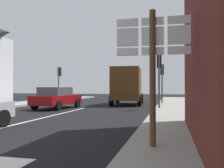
# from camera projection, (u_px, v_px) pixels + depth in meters

# --- Properties ---
(ground_plane) EXTENTS (80.00, 80.00, 0.00)m
(ground_plane) POSITION_uv_depth(u_px,v_px,m) (73.00, 111.00, 15.39)
(ground_plane) COLOR black
(sidewalk_right) EXTENTS (3.00, 44.00, 0.14)m
(sidewalk_right) POSITION_uv_depth(u_px,v_px,m) (181.00, 116.00, 11.96)
(sidewalk_right) COLOR gray
(sidewalk_right) RESTS_ON ground
(lane_centre_stripe) EXTENTS (0.16, 12.00, 0.01)m
(lane_centre_stripe) POSITION_uv_depth(u_px,v_px,m) (40.00, 119.00, 11.50)
(lane_centre_stripe) COLOR silver
(lane_centre_stripe) RESTS_ON ground
(sedan_far) EXTENTS (2.22, 4.32, 1.47)m
(sedan_far) POSITION_uv_depth(u_px,v_px,m) (57.00, 98.00, 17.03)
(sedan_far) COLOR maroon
(sedan_far) RESTS_ON ground
(delivery_truck) EXTENTS (2.77, 5.14, 3.05)m
(delivery_truck) POSITION_uv_depth(u_px,v_px,m) (127.00, 85.00, 20.76)
(delivery_truck) COLOR #4C2D14
(delivery_truck) RESTS_ON ground
(route_sign_post) EXTENTS (1.66, 0.14, 3.20)m
(route_sign_post) POSITION_uv_depth(u_px,v_px,m) (153.00, 63.00, 5.58)
(route_sign_post) COLOR brown
(route_sign_post) RESTS_ON ground
(traffic_light_far_left) EXTENTS (0.30, 0.49, 3.51)m
(traffic_light_far_left) POSITION_uv_depth(u_px,v_px,m) (59.00, 76.00, 25.32)
(traffic_light_far_left) COLOR #47474C
(traffic_light_far_left) RESTS_ON ground
(traffic_light_far_right) EXTENTS (0.30, 0.49, 3.45)m
(traffic_light_far_right) POSITION_uv_depth(u_px,v_px,m) (162.00, 75.00, 21.43)
(traffic_light_far_right) COLOR #47474C
(traffic_light_far_right) RESTS_ON ground
(traffic_light_near_right) EXTENTS (0.30, 0.49, 3.61)m
(traffic_light_near_right) POSITION_uv_depth(u_px,v_px,m) (159.00, 69.00, 16.05)
(traffic_light_near_right) COLOR #47474C
(traffic_light_near_right) RESTS_ON ground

